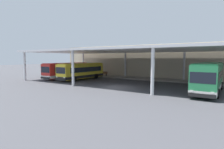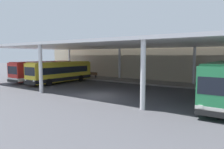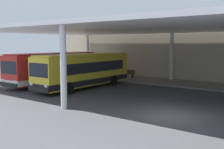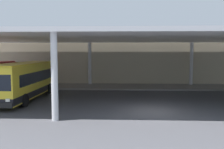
# 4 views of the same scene
# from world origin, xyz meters

# --- Properties ---
(ground_plane) EXTENTS (200.00, 200.00, 0.00)m
(ground_plane) POSITION_xyz_m (0.00, 0.00, 0.00)
(ground_plane) COLOR #47474C
(platform_kerb) EXTENTS (42.00, 4.50, 0.18)m
(platform_kerb) POSITION_xyz_m (0.00, 11.75, 0.09)
(platform_kerb) COLOR gray
(platform_kerb) RESTS_ON ground
(station_building_facade) EXTENTS (48.00, 1.60, 6.95)m
(station_building_facade) POSITION_xyz_m (0.00, 15.00, 3.47)
(station_building_facade) COLOR #C1B293
(station_building_facade) RESTS_ON ground
(canopy_shelter) EXTENTS (40.00, 17.00, 5.55)m
(canopy_shelter) POSITION_xyz_m (0.00, 5.50, 5.31)
(canopy_shelter) COLOR silver
(canopy_shelter) RESTS_ON ground
(bus_second_bay) EXTENTS (2.78, 10.55, 3.17)m
(bus_second_bay) POSITION_xyz_m (-10.63, 4.27, 1.66)
(bus_second_bay) COLOR yellow
(bus_second_bay) RESTS_ON ground
(bench_waiting) EXTENTS (1.80, 0.45, 0.92)m
(bench_waiting) POSITION_xyz_m (-10.80, 11.82, 0.66)
(bench_waiting) COLOR brown
(bench_waiting) RESTS_ON platform_kerb
(trash_bin) EXTENTS (0.52, 0.52, 0.98)m
(trash_bin) POSITION_xyz_m (-13.21, 11.55, 0.68)
(trash_bin) COLOR #33383D
(trash_bin) RESTS_ON platform_kerb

